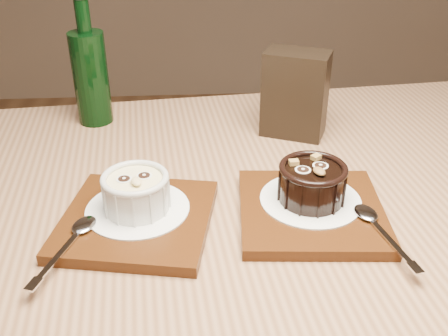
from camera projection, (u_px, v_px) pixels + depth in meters
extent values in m
cube|color=brown|center=(239.00, 226.00, 0.68)|extent=(1.27, 0.91, 0.04)
cylinder|color=brown|center=(436.00, 245.00, 1.25)|extent=(0.06, 0.06, 0.71)
cube|color=#46220B|center=(137.00, 220.00, 0.65)|extent=(0.21, 0.21, 0.01)
cylinder|color=white|center=(138.00, 209.00, 0.66)|extent=(0.13, 0.13, 0.00)
cylinder|color=silver|center=(136.00, 194.00, 0.65)|extent=(0.08, 0.08, 0.04)
cylinder|color=beige|center=(135.00, 180.00, 0.64)|extent=(0.07, 0.07, 0.00)
torus|color=silver|center=(135.00, 178.00, 0.63)|extent=(0.08, 0.08, 0.01)
cylinder|color=black|center=(124.00, 179.00, 0.63)|extent=(0.02, 0.02, 0.00)
cylinder|color=black|center=(144.00, 175.00, 0.64)|extent=(0.02, 0.02, 0.00)
ellipsoid|color=#D8BF7E|center=(136.00, 181.00, 0.62)|extent=(0.02, 0.02, 0.01)
cube|color=#46220B|center=(311.00, 211.00, 0.67)|extent=(0.19, 0.19, 0.01)
cylinder|color=white|center=(310.00, 200.00, 0.67)|extent=(0.13, 0.13, 0.00)
cylinder|color=black|center=(312.00, 185.00, 0.66)|extent=(0.08, 0.08, 0.04)
cylinder|color=black|center=(313.00, 171.00, 0.65)|extent=(0.07, 0.07, 0.00)
torus|color=black|center=(313.00, 168.00, 0.65)|extent=(0.09, 0.09, 0.01)
cylinder|color=black|center=(303.00, 169.00, 0.65)|extent=(0.02, 0.02, 0.00)
cylinder|color=black|center=(321.00, 165.00, 0.66)|extent=(0.02, 0.02, 0.00)
ellipsoid|color=brown|center=(319.00, 171.00, 0.64)|extent=(0.02, 0.02, 0.01)
cube|color=brown|center=(294.00, 162.00, 0.66)|extent=(0.01, 0.01, 0.01)
cube|color=brown|center=(316.00, 157.00, 0.67)|extent=(0.02, 0.01, 0.01)
cube|color=black|center=(295.00, 94.00, 0.84)|extent=(0.12, 0.09, 0.14)
cylinder|color=black|center=(91.00, 79.00, 0.88)|extent=(0.06, 0.06, 0.16)
cylinder|color=black|center=(83.00, 16.00, 0.83)|extent=(0.02, 0.02, 0.05)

